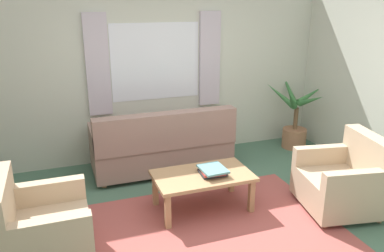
# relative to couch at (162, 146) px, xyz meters

# --- Properties ---
(ground_plane) EXTENTS (6.24, 6.24, 0.00)m
(ground_plane) POSITION_rel_couch_xyz_m (0.09, -1.60, -0.37)
(ground_plane) COLOR #476B56
(wall_back) EXTENTS (5.32, 0.12, 2.60)m
(wall_back) POSITION_rel_couch_xyz_m (0.09, 0.66, 0.93)
(wall_back) COLOR beige
(wall_back) RESTS_ON ground_plane
(window_with_curtains) EXTENTS (1.98, 0.07, 1.40)m
(window_with_curtains) POSITION_rel_couch_xyz_m (0.09, 0.58, 1.08)
(window_with_curtains) COLOR white
(area_rug) EXTENTS (2.65, 1.89, 0.01)m
(area_rug) POSITION_rel_couch_xyz_m (0.09, -1.60, -0.36)
(area_rug) COLOR #9E4C47
(area_rug) RESTS_ON ground_plane
(couch) EXTENTS (1.90, 0.82, 0.92)m
(couch) POSITION_rel_couch_xyz_m (0.00, 0.00, 0.00)
(couch) COLOR gray
(couch) RESTS_ON ground_plane
(armchair_left) EXTENTS (0.82, 0.84, 0.88)m
(armchair_left) POSITION_rel_couch_xyz_m (-1.60, -1.56, -0.01)
(armchair_left) COLOR tan
(armchair_left) RESTS_ON ground_plane
(armchair_right) EXTENTS (0.96, 0.97, 0.88)m
(armchair_right) POSITION_rel_couch_xyz_m (1.67, -1.69, -0.01)
(armchair_right) COLOR tan
(armchair_right) RESTS_ON ground_plane
(coffee_table) EXTENTS (1.10, 0.64, 0.44)m
(coffee_table) POSITION_rel_couch_xyz_m (0.15, -1.16, 0.01)
(coffee_table) COLOR #A87F56
(coffee_table) RESTS_ON ground_plane
(book_stack_on_table) EXTENTS (0.29, 0.33, 0.08)m
(book_stack_on_table) POSITION_rel_couch_xyz_m (0.25, -1.19, 0.11)
(book_stack_on_table) COLOR #2D2D33
(book_stack_on_table) RESTS_ON coffee_table
(potted_plant) EXTENTS (0.97, 1.11, 1.17)m
(potted_plant) POSITION_rel_couch_xyz_m (2.26, 0.18, 0.06)
(potted_plant) COLOR #9E6B4C
(potted_plant) RESTS_ON ground_plane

